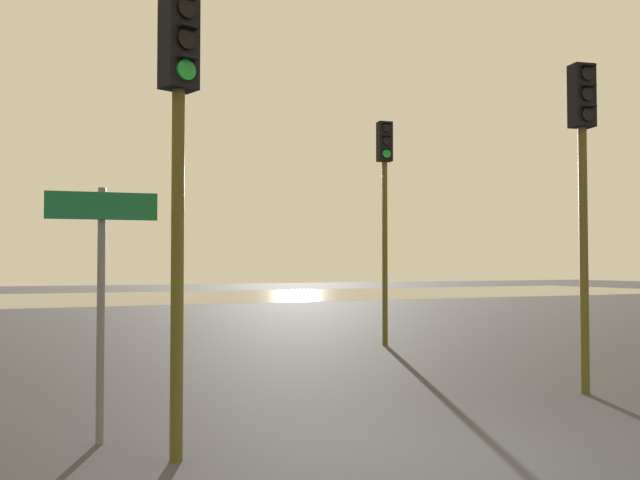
{
  "coord_description": "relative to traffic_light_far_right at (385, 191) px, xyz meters",
  "views": [
    {
      "loc": [
        -4.17,
        -5.14,
        1.81
      ],
      "look_at": [
        0.5,
        5.0,
        2.2
      ],
      "focal_mm": 40.0,
      "sensor_mm": 36.0,
      "label": 1
    }
  ],
  "objects": [
    {
      "name": "traffic_light_near_right",
      "position": [
        -0.45,
        -6.38,
        -0.24
      ],
      "size": [
        0.36,
        0.37,
        4.66
      ],
      "rotation": [
        0.0,
        0.0,
        2.96
      ],
      "color": "#4C4719",
      "rests_on": "ground"
    },
    {
      "name": "water_strip",
      "position": [
        -3.86,
        25.87,
        -3.47
      ],
      "size": [
        80.0,
        16.0,
        0.01
      ],
      "primitive_type": "cube",
      "color": "gray",
      "rests_on": "ground"
    },
    {
      "name": "traffic_light_far_right",
      "position": [
        0.0,
        0.0,
        0.0
      ],
      "size": [
        0.35,
        0.37,
        5.05
      ],
      "rotation": [
        0.0,
        0.0,
        2.98
      ],
      "color": "#4C4719",
      "rests_on": "ground"
    },
    {
      "name": "ground_plane",
      "position": [
        -3.86,
        -8.81,
        -3.47
      ],
      "size": [
        120.0,
        120.0,
        0.0
      ],
      "primitive_type": "plane",
      "color": "#333338"
    },
    {
      "name": "traffic_light_near_left",
      "position": [
        -6.47,
        -7.37,
        -0.44
      ],
      "size": [
        0.38,
        0.4,
        4.36
      ],
      "rotation": [
        0.0,
        0.0,
        3.45
      ],
      "color": "#4C4719",
      "rests_on": "ground"
    },
    {
      "name": "direction_sign_post",
      "position": [
        -7.03,
        -6.44,
        -1.78
      ],
      "size": [
        1.09,
        0.18,
        2.6
      ],
      "rotation": [
        0.0,
        0.0,
        3.0
      ],
      "color": "slate",
      "rests_on": "ground"
    }
  ]
}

